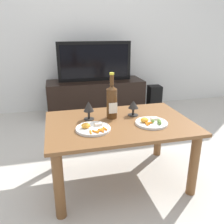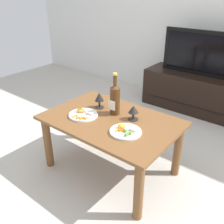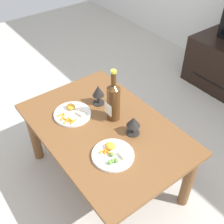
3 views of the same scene
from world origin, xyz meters
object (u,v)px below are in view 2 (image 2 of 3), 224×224
object	(u,v)px
goblet_left	(99,98)
tv_stand	(197,93)
tv_screen	(204,53)
wine_bottle	(115,98)
dinner_plate_right	(125,131)
dining_table	(111,129)
dinner_plate_left	(83,114)
goblet_right	(133,110)

from	to	relation	value
goblet_left	tv_stand	bearing A→B (deg)	78.11
tv_screen	wine_bottle	xyz separation A→B (m)	(-0.15, -1.58, -0.10)
goblet_left	dinner_plate_right	size ratio (longest dim) A/B	0.60
tv_screen	goblet_left	xyz separation A→B (m)	(-0.33, -1.57, -0.15)
dining_table	dinner_plate_left	world-z (taller)	dinner_plate_left
tv_stand	goblet_left	bearing A→B (deg)	-101.89
tv_screen	dinner_plate_right	world-z (taller)	tv_screen
goblet_left	dinner_plate_right	bearing A→B (deg)	-25.41
wine_bottle	dinner_plate_left	distance (m)	0.30
tv_screen	dinner_plate_left	xyz separation A→B (m)	(-0.34, -1.78, -0.23)
tv_screen	goblet_right	distance (m)	1.58
dining_table	wine_bottle	world-z (taller)	wine_bottle
dining_table	dinner_plate_right	xyz separation A→B (m)	(0.22, -0.10, 0.11)
goblet_left	goblet_right	xyz separation A→B (m)	(0.37, -0.00, -0.01)
wine_bottle	goblet_left	bearing A→B (deg)	176.77
tv_stand	tv_screen	world-z (taller)	tv_screen
tv_stand	goblet_right	size ratio (longest dim) A/B	11.03
tv_stand	dinner_plate_right	distance (m)	1.81
tv_stand	tv_screen	distance (m)	0.52
dining_table	dinner_plate_right	distance (m)	0.26
goblet_right	dinner_plate_right	size ratio (longest dim) A/B	0.52
wine_bottle	dinner_plate_left	size ratio (longest dim) A/B	1.46
wine_bottle	tv_stand	bearing A→B (deg)	84.64
tv_screen	wine_bottle	world-z (taller)	tv_screen
tv_stand	tv_screen	xyz separation A→B (m)	(0.00, -0.00, 0.52)
tv_stand	tv_screen	bearing A→B (deg)	-90.00
goblet_right	dining_table	bearing A→B (deg)	-143.73
dining_table	tv_stand	world-z (taller)	dining_table
goblet_left	dinner_plate_left	distance (m)	0.22
wine_bottle	goblet_left	xyz separation A→B (m)	(-0.18, 0.01, -0.05)
wine_bottle	goblet_right	bearing A→B (deg)	3.23
tv_stand	dinner_plate_right	size ratio (longest dim) A/B	5.68
goblet_left	dinner_plate_right	world-z (taller)	goblet_left
dining_table	tv_screen	xyz separation A→B (m)	(0.11, 1.68, 0.34)
tv_stand	goblet_right	world-z (taller)	goblet_right
tv_stand	goblet_right	xyz separation A→B (m)	(0.03, -1.57, 0.36)
dinner_plate_left	dinner_plate_right	bearing A→B (deg)	0.02
tv_screen	goblet_left	size ratio (longest dim) A/B	7.11
goblet_right	tv_stand	bearing A→B (deg)	91.24
goblet_left	goblet_right	size ratio (longest dim) A/B	1.17
dining_table	wine_bottle	xyz separation A→B (m)	(-0.04, 0.10, 0.24)
dining_table	goblet_left	bearing A→B (deg)	153.62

